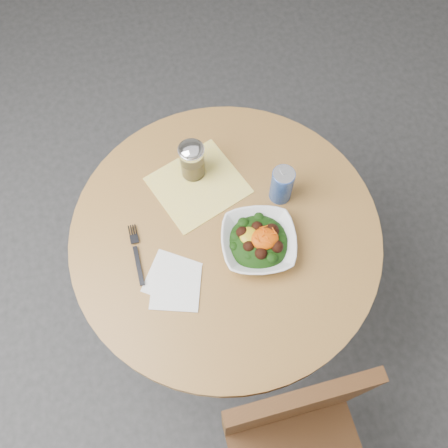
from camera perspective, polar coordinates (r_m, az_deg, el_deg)
name	(u,v)px	position (r m, az deg, el deg)	size (l,w,h in m)	color
ground	(225,305)	(2.14, 0.12, -9.22)	(6.00, 6.00, 0.00)	#2D2D2F
table	(225,257)	(1.62, 0.16, -3.82)	(0.90, 0.90, 0.75)	black
chair	(297,445)	(1.58, 8.33, -23.67)	(0.40, 0.40, 0.88)	#553517
cloth_napkin	(198,185)	(1.50, -2.96, 4.46)	(0.25, 0.23, 0.00)	yellow
paper_napkins	(174,282)	(1.38, -5.76, -6.64)	(0.18, 0.21, 0.00)	white
salad_bowl	(259,242)	(1.39, 3.97, -2.03)	(0.24, 0.24, 0.08)	white
fork	(136,252)	(1.42, -9.99, -3.20)	(0.03, 0.19, 0.00)	black
spice_shaker	(192,160)	(1.47, -3.66, 7.29)	(0.08, 0.08, 0.14)	silver
beverage_can	(282,185)	(1.44, 6.63, 4.47)	(0.07, 0.07, 0.13)	navy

